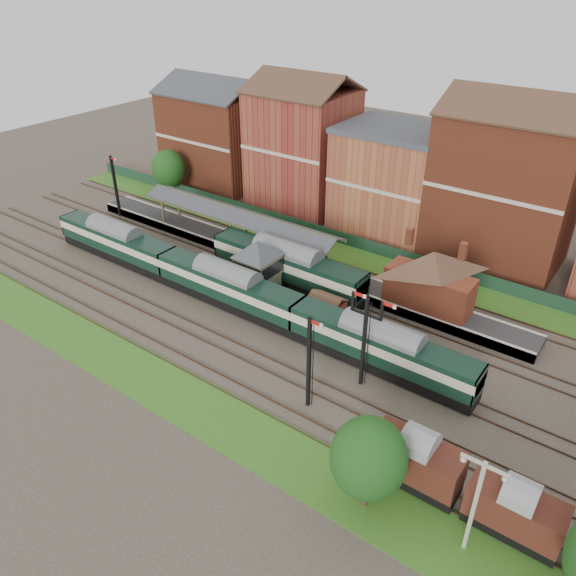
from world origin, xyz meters
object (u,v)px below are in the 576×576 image
Objects in this scene: signal_box at (258,267)px; semaphore_bracket at (365,336)px; dmu_train at (228,286)px; platform_railcar at (287,265)px; goods_van_a at (515,511)px.

signal_box is 0.73× the size of semaphore_bracket.
semaphore_bracket reaches higher than dmu_train.
platform_railcar is (1.21, 3.25, -0.84)m from signal_box.
dmu_train is at bearing 171.17° from semaphore_bracket.
goods_van_a is (13.75, -6.50, -2.74)m from semaphore_bracket.
signal_box is 31.31m from goods_van_a.
semaphore_bracket reaches higher than platform_railcar.
semaphore_bracket is 0.47× the size of platform_railcar.
semaphore_bracket is at bearing 154.69° from goods_van_a.
goods_van_a is (29.83, -9.00, -0.33)m from dmu_train.
signal_box is 0.12× the size of dmu_train.
signal_box is at bearing 72.08° from dmu_train.
signal_box is at bearing 159.08° from semaphore_bracket.
dmu_train is (-16.09, 2.50, -2.41)m from semaphore_bracket.
semaphore_bracket is at bearing -20.92° from signal_box.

